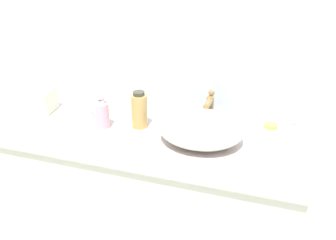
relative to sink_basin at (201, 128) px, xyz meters
The scene contains 10 objects.
bathroom_wall_rear 0.53m from the sink_basin, 128.49° to the left, with size 6.00×0.06×2.60m, color silver.
vanity_counter 0.58m from the sink_basin, behind, with size 1.45×0.52×0.90m.
wall_mirror_panel 0.58m from the sink_basin, 135.41° to the left, with size 1.28×0.01×0.98m, color #B2BCC6.
sink_basin is the anchor object (origin of this frame).
faucet 0.17m from the sink_basin, 90.00° to the left, with size 0.03×0.13×0.16m.
soap_dispenser 0.45m from the sink_basin, behind, with size 0.06×0.06×0.17m.
lotion_bottle 0.30m from the sink_basin, behind, with size 0.07×0.07×0.17m.
perfume_bottle 0.27m from the sink_basin, ahead, with size 0.06×0.06×0.13m.
tissue_box 0.83m from the sink_basin, behind, with size 0.14×0.14×0.15m.
candle_jar 0.56m from the sink_basin, behind, with size 0.05×0.05×0.04m, color silver.
Camera 1 is at (0.50, -0.80, 1.59)m, focal length 36.04 mm.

